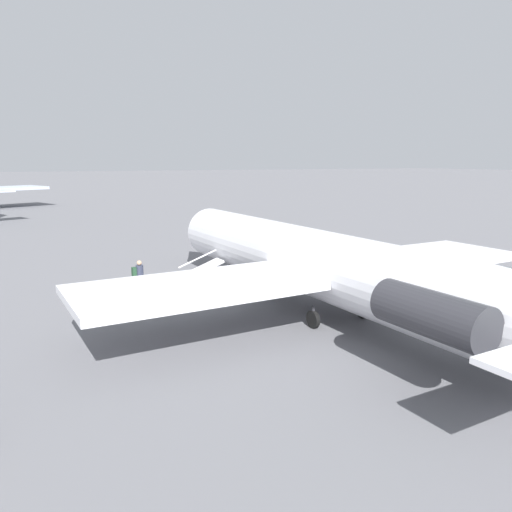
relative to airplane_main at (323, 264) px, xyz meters
The scene contains 5 objects.
ground_plane 2.41m from the airplane_main, ahead, with size 600.00×600.00×0.00m, color slate.
airplane_main is the anchor object (origin of this frame).
boarding_stairs 8.38m from the airplane_main, 32.25° to the left, with size 1.27×4.07×1.80m.
passenger 9.03m from the airplane_main, 43.35° to the left, with size 0.36×0.55×1.74m.
traffic_cone_near_stairs 10.91m from the airplane_main, 53.42° to the left, with size 0.48×0.48×0.53m.
Camera 1 is at (-17.83, 11.37, 6.44)m, focal length 35.00 mm.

